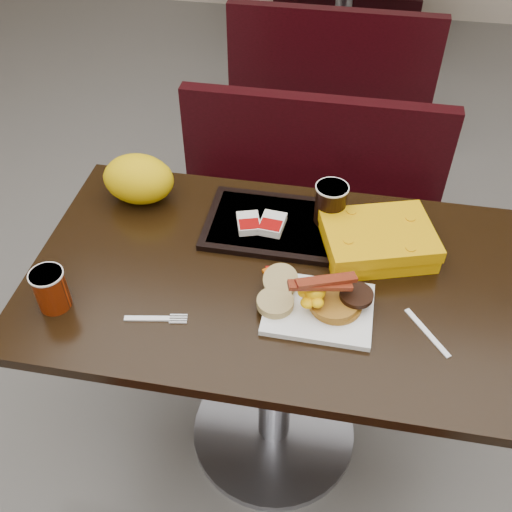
% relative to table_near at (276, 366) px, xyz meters
% --- Properties ---
extents(floor, '(6.00, 7.00, 0.01)m').
position_rel_table_near_xyz_m(floor, '(0.00, 0.00, -0.38)').
color(floor, slate).
rests_on(floor, ground).
extents(table_near, '(1.20, 0.70, 0.75)m').
position_rel_table_near_xyz_m(table_near, '(0.00, 0.00, 0.00)').
color(table_near, black).
rests_on(table_near, floor).
extents(bench_near_n, '(1.00, 0.46, 0.72)m').
position_rel_table_near_xyz_m(bench_near_n, '(0.00, 0.70, -0.02)').
color(bench_near_n, black).
rests_on(bench_near_n, floor).
extents(table_far, '(1.20, 0.70, 0.75)m').
position_rel_table_near_xyz_m(table_far, '(0.00, 2.60, 0.00)').
color(table_far, black).
rests_on(table_far, floor).
extents(bench_far_s, '(1.00, 0.46, 0.72)m').
position_rel_table_near_xyz_m(bench_far_s, '(0.00, 1.90, -0.02)').
color(bench_far_s, black).
rests_on(bench_far_s, floor).
extents(platter, '(0.24, 0.19, 0.01)m').
position_rel_table_near_xyz_m(platter, '(0.10, -0.10, 0.38)').
color(platter, white).
rests_on(platter, table_near).
extents(pancake_stack, '(0.15, 0.15, 0.02)m').
position_rel_table_near_xyz_m(pancake_stack, '(0.14, -0.09, 0.40)').
color(pancake_stack, '#9A6F19').
rests_on(pancake_stack, platter).
extents(sausage_patty, '(0.09, 0.09, 0.01)m').
position_rel_table_near_xyz_m(sausage_patty, '(0.18, -0.08, 0.42)').
color(sausage_patty, black).
rests_on(sausage_patty, pancake_stack).
extents(scrambled_eggs, '(0.09, 0.08, 0.04)m').
position_rel_table_near_xyz_m(scrambled_eggs, '(0.09, -0.10, 0.43)').
color(scrambled_eggs, '#FFC805').
rests_on(scrambled_eggs, pancake_stack).
extents(bacon_strips, '(0.15, 0.10, 0.01)m').
position_rel_table_near_xyz_m(bacon_strips, '(0.10, -0.10, 0.46)').
color(bacon_strips, '#450405').
rests_on(bacon_strips, scrambled_eggs).
extents(muffin_bottom, '(0.10, 0.10, 0.02)m').
position_rel_table_near_xyz_m(muffin_bottom, '(0.01, -0.11, 0.40)').
color(muffin_bottom, tan).
rests_on(muffin_bottom, platter).
extents(muffin_top, '(0.08, 0.08, 0.05)m').
position_rel_table_near_xyz_m(muffin_top, '(0.01, -0.05, 0.41)').
color(muffin_top, tan).
rests_on(muffin_top, platter).
extents(coffee_cup_near, '(0.09, 0.09, 0.10)m').
position_rel_table_near_xyz_m(coffee_cup_near, '(-0.49, -0.19, 0.43)').
color(coffee_cup_near, '#9A2705').
rests_on(coffee_cup_near, table_near).
extents(fork, '(0.14, 0.05, 0.00)m').
position_rel_table_near_xyz_m(fork, '(-0.27, -0.19, 0.38)').
color(fork, white).
rests_on(fork, table_near).
extents(knife, '(0.10, 0.13, 0.00)m').
position_rel_table_near_xyz_m(knife, '(0.34, -0.12, 0.38)').
color(knife, white).
rests_on(knife, table_near).
extents(condiment_syrup, '(0.05, 0.04, 0.01)m').
position_rel_table_near_xyz_m(condiment_syrup, '(-0.02, -0.00, 0.38)').
color(condiment_syrup, '#BB4D08').
rests_on(condiment_syrup, table_near).
extents(condiment_ketchup, '(0.04, 0.03, 0.01)m').
position_rel_table_near_xyz_m(condiment_ketchup, '(-0.02, 0.00, 0.38)').
color(condiment_ketchup, '#8C0504').
rests_on(condiment_ketchup, table_near).
extents(tray, '(0.35, 0.25, 0.02)m').
position_rel_table_near_xyz_m(tray, '(-0.04, 0.17, 0.38)').
color(tray, black).
rests_on(tray, table_near).
extents(hashbrown_sleeve_left, '(0.08, 0.09, 0.02)m').
position_rel_table_near_xyz_m(hashbrown_sleeve_left, '(-0.10, 0.14, 0.40)').
color(hashbrown_sleeve_left, silver).
rests_on(hashbrown_sleeve_left, tray).
extents(hashbrown_sleeve_right, '(0.07, 0.09, 0.02)m').
position_rel_table_near_xyz_m(hashbrown_sleeve_right, '(-0.04, 0.15, 0.40)').
color(hashbrown_sleeve_right, silver).
rests_on(hashbrown_sleeve_right, tray).
extents(coffee_cup_far, '(0.10, 0.10, 0.11)m').
position_rel_table_near_xyz_m(coffee_cup_far, '(0.10, 0.20, 0.45)').
color(coffee_cup_far, black).
rests_on(coffee_cup_far, tray).
extents(clamshell, '(0.31, 0.27, 0.07)m').
position_rel_table_near_xyz_m(clamshell, '(0.22, 0.12, 0.41)').
color(clamshell, '#D79503').
rests_on(clamshell, table_near).
extents(paper_bag, '(0.21, 0.17, 0.13)m').
position_rel_table_near_xyz_m(paper_bag, '(-0.42, 0.22, 0.44)').
color(paper_bag, yellow).
rests_on(paper_bag, table_near).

